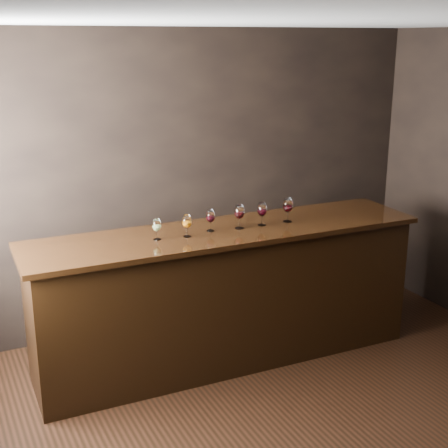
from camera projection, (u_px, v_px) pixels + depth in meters
name	position (u px, v px, depth m)	size (l,w,h in m)	color
ground	(307.00, 437.00, 4.40)	(5.00, 5.00, 0.00)	black
room_shell	(277.00, 187.00, 3.88)	(5.02, 4.52, 2.81)	black
bar_counter	(226.00, 298.00, 5.33)	(3.25, 0.70, 1.14)	black
bar_top	(226.00, 232.00, 5.16)	(3.36, 0.78, 0.04)	black
back_bar_shelf	(218.00, 279.00, 6.14)	(2.32, 0.40, 0.84)	black
glass_white	(157.00, 226.00, 4.86)	(0.07, 0.07, 0.17)	white
glass_amber	(187.00, 222.00, 4.94)	(0.08, 0.08, 0.18)	white
glass_red_a	(211.00, 217.00, 5.08)	(0.08, 0.08, 0.18)	white
glass_red_b	(239.00, 213.00, 5.15)	(0.09, 0.09, 0.20)	white
glass_red_c	(262.00, 210.00, 5.23)	(0.08, 0.08, 0.20)	white
glass_red_d	(288.00, 206.00, 5.33)	(0.09, 0.09, 0.21)	white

